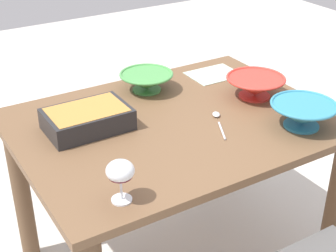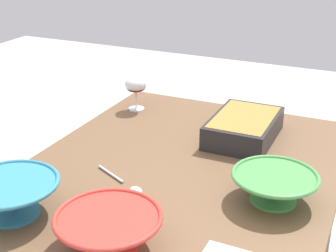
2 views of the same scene
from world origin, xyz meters
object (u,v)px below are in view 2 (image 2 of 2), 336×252
at_px(mixing_bowl, 109,230).
at_px(serving_bowl, 11,196).
at_px(dining_table, 177,211).
at_px(small_bowl, 274,186).
at_px(serving_spoon, 128,185).
at_px(casserole_dish, 244,126).
at_px(wine_glass, 136,86).

xyz_separation_m(mixing_bowl, serving_bowl, (-0.02, -0.31, 0.00)).
relative_size(dining_table, small_bowl, 5.22).
bearing_deg(dining_table, mixing_bowl, 0.89).
relative_size(small_bowl, serving_spoon, 1.17).
distance_m(casserole_dish, mixing_bowl, 0.75).
xyz_separation_m(wine_glass, serving_bowl, (0.81, 0.07, -0.05)).
xyz_separation_m(dining_table, serving_bowl, (0.39, -0.30, 0.20)).
relative_size(small_bowl, serving_bowl, 0.93).
bearing_deg(small_bowl, dining_table, -97.81).
height_order(wine_glass, casserole_dish, wine_glass).
relative_size(dining_table, serving_bowl, 4.84).
bearing_deg(serving_spoon, mixing_bowl, 20.37).
distance_m(wine_glass, casserole_dish, 0.49).
bearing_deg(mixing_bowl, small_bowl, 140.87).
distance_m(dining_table, serving_spoon, 0.23).
relative_size(dining_table, serving_spoon, 6.09).
relative_size(casserole_dish, mixing_bowl, 1.24).
bearing_deg(casserole_dish, wine_glass, -101.14).
relative_size(wine_glass, serving_bowl, 0.55).
bearing_deg(serving_bowl, serving_spoon, 140.79).
bearing_deg(mixing_bowl, wine_glass, -156.00).
bearing_deg(serving_bowl, mixing_bowl, 86.40).
distance_m(mixing_bowl, small_bowl, 0.48).
height_order(dining_table, wine_glass, wine_glass).
bearing_deg(dining_table, serving_spoon, -33.32).
bearing_deg(dining_table, serving_bowl, -37.18).
bearing_deg(serving_spoon, casserole_dish, 156.05).
xyz_separation_m(mixing_bowl, serving_spoon, (-0.27, -0.10, -0.05)).
relative_size(dining_table, mixing_bowl, 4.88).
bearing_deg(serving_bowl, casserole_dish, 150.14).
distance_m(small_bowl, serving_spoon, 0.42).
xyz_separation_m(dining_table, serving_spoon, (0.14, -0.09, 0.15)).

